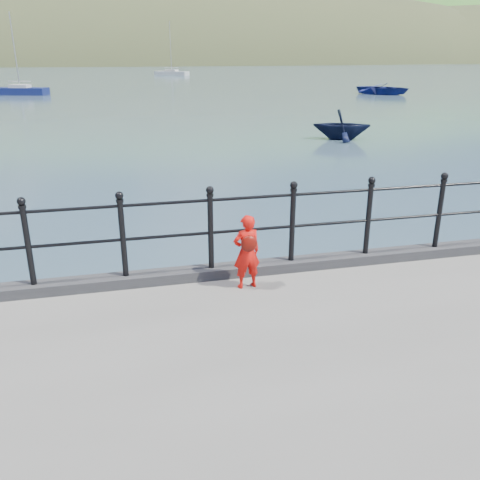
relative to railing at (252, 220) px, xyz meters
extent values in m
plane|color=#2D4251|center=(0.00, 0.15, -1.82)|extent=(600.00, 600.00, 0.00)
cube|color=#28282B|center=(0.00, 0.00, -0.75)|extent=(60.00, 0.30, 0.15)
cylinder|color=black|center=(0.00, 0.00, -0.15)|extent=(18.00, 0.04, 0.04)
cylinder|color=black|center=(0.00, 0.00, 0.32)|extent=(18.00, 0.04, 0.04)
cylinder|color=black|center=(-3.00, 0.00, -0.15)|extent=(0.08, 0.08, 1.05)
sphere|color=black|center=(-3.00, 0.00, 0.47)|extent=(0.11, 0.11, 0.11)
cylinder|color=black|center=(-1.80, 0.00, -0.15)|extent=(0.08, 0.08, 1.05)
sphere|color=black|center=(-1.80, 0.00, 0.47)|extent=(0.11, 0.11, 0.11)
cylinder|color=black|center=(-0.60, 0.00, -0.15)|extent=(0.08, 0.08, 1.05)
sphere|color=black|center=(-0.60, 0.00, 0.47)|extent=(0.11, 0.11, 0.11)
cylinder|color=black|center=(0.60, 0.00, -0.15)|extent=(0.08, 0.08, 1.05)
sphere|color=black|center=(0.60, 0.00, 0.47)|extent=(0.11, 0.11, 0.11)
cylinder|color=black|center=(1.80, 0.00, -0.15)|extent=(0.08, 0.08, 1.05)
sphere|color=black|center=(1.80, 0.00, 0.47)|extent=(0.11, 0.11, 0.11)
cylinder|color=black|center=(3.00, 0.00, -0.15)|extent=(0.08, 0.08, 1.05)
sphere|color=black|center=(3.00, 0.00, 0.47)|extent=(0.11, 0.11, 0.11)
ellipsoid|color=#333A21|center=(20.00, 195.15, -17.22)|extent=(400.00, 100.00, 88.00)
ellipsoid|color=#387026|center=(60.00, 255.15, -29.12)|extent=(600.00, 180.00, 156.00)
cube|color=silver|center=(-35.00, 181.15, 1.18)|extent=(9.00, 6.00, 6.00)
cube|color=#4C4744|center=(-35.00, 181.15, 5.18)|extent=(9.50, 6.50, 2.00)
cube|color=silver|center=(-12.00, 181.15, 1.18)|extent=(9.00, 6.00, 6.00)
cube|color=#4C4744|center=(-12.00, 181.15, 5.18)|extent=(9.50, 6.50, 2.00)
cube|color=silver|center=(18.00, 181.15, 1.18)|extent=(9.00, 6.00, 6.00)
cube|color=#4C4744|center=(18.00, 181.15, 5.18)|extent=(9.50, 6.50, 2.00)
cube|color=silver|center=(45.00, 181.15, 1.18)|extent=(9.00, 6.00, 6.00)
cube|color=#4C4744|center=(45.00, 181.15, 5.18)|extent=(9.50, 6.50, 2.00)
imported|color=red|center=(-0.19, -0.44, -0.30)|extent=(0.41, 0.29, 1.04)
ellipsoid|color=red|center=(-0.19, -0.57, -0.14)|extent=(0.22, 0.11, 0.23)
imported|color=navy|center=(24.64, 41.84, -1.27)|extent=(6.24, 6.57, 1.11)
imported|color=black|center=(8.89, 16.69, -1.10)|extent=(3.37, 3.15, 1.44)
cube|color=beige|center=(8.64, 91.09, -1.57)|extent=(6.22, 5.19, 0.90)
cube|color=beige|center=(8.64, 91.09, -1.07)|extent=(2.56, 2.35, 0.50)
cylinder|color=#A5A5A8|center=(8.64, 91.09, 3.07)|extent=(0.10, 0.10, 8.39)
cylinder|color=#A5A5A8|center=(8.64, 91.09, -0.52)|extent=(2.34, 1.69, 0.06)
cube|color=#121B50|center=(-10.88, 49.49, -1.57)|extent=(5.59, 3.31, 0.90)
cube|color=beige|center=(-10.88, 49.49, -1.07)|extent=(2.15, 1.72, 0.50)
cylinder|color=#A5A5A8|center=(-10.88, 49.49, 2.33)|extent=(0.10, 0.10, 6.92)
cylinder|color=#A5A5A8|center=(-10.88, 49.49, -0.52)|extent=(2.29, 0.82, 0.06)
camera|label=1|loc=(-1.75, -6.60, 2.23)|focal=38.00mm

